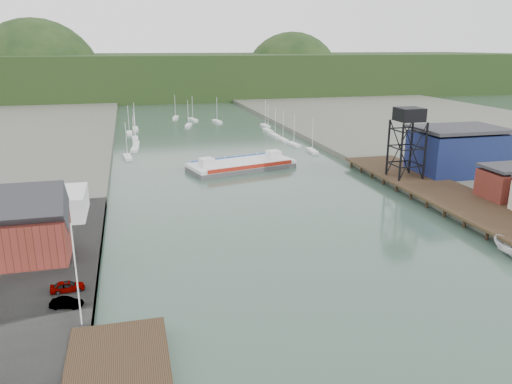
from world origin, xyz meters
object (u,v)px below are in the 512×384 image
motorboat (508,248)px  car_west_a (67,286)px  chain_ferry (241,165)px  harbor_building (24,232)px  lift_tower (409,119)px

motorboat → car_west_a: 65.09m
chain_ferry → car_west_a: chain_ferry is taller
motorboat → car_west_a: car_west_a is taller
chain_ferry → motorboat: (28.03, -65.66, 0.13)m
motorboat → car_west_a: (-65.07, 1.03, 1.04)m
harbor_building → motorboat: bearing=-9.8°
harbor_building → car_west_a: harbor_building is taller
harbor_building → chain_ferry: bearing=50.6°
chain_ferry → motorboat: 71.40m
motorboat → car_west_a: size_ratio=1.59×
harbor_building → motorboat: harbor_building is taller
motorboat → harbor_building: bearing=179.7°
chain_ferry → lift_tower: bearing=-51.9°
lift_tower → car_west_a: bearing=-150.8°
chain_ferry → car_west_a: size_ratio=7.14×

